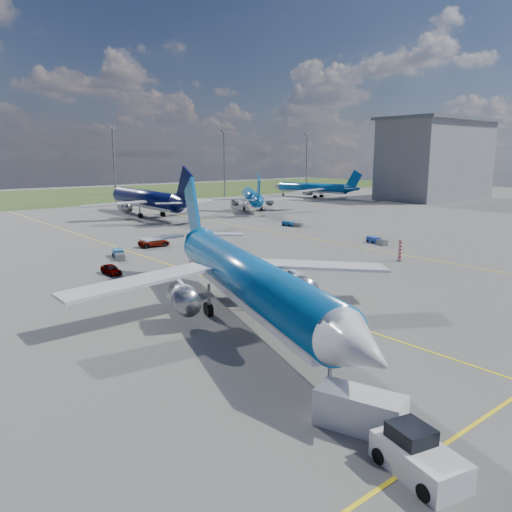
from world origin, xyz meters
TOP-DOWN VIEW (x-y plane):
  - ground at (0.00, 0.00)m, footprint 400.00×400.00m
  - taxiway_lines at (0.17, 27.70)m, footprint 60.25×160.00m
  - floodlight_masts at (10.00, 110.00)m, footprint 202.20×0.50m
  - terminal_building at (120.00, 60.00)m, footprint 42.00×22.00m
  - warning_post at (26.00, 8.00)m, footprint 0.50×0.50m
  - bg_jet_n at (22.97, 77.18)m, footprint 37.03×47.19m
  - bg_jet_ne at (51.93, 72.65)m, footprint 44.42×46.93m
  - bg_jet_ene at (92.11, 89.19)m, footprint 35.27×41.43m
  - main_airliner at (-6.31, 1.43)m, footprint 45.83×52.50m
  - pushback_tug at (-13.55, -20.38)m, footprint 3.28×6.34m
  - service_van at (-12.56, -16.21)m, footprint 3.47×5.12m
  - service_car_a at (-8.27, 25.98)m, footprint 1.56×3.75m
  - service_car_b at (4.96, 39.62)m, footprint 5.22×2.78m
  - service_car_c at (7.52, 41.76)m, footprint 3.37×4.14m
  - baggage_tug_w at (34.93, 18.73)m, footprint 2.28×4.50m
  - baggage_tug_c at (-3.21, 34.96)m, footprint 2.84×5.02m
  - baggage_tug_e at (37.87, 42.34)m, footprint 2.33×4.53m

SIDE VIEW (x-z plane):
  - ground at x=0.00m, z-range 0.00..0.00m
  - bg_jet_n at x=22.97m, z-range -5.93..5.93m
  - bg_jet_ne at x=51.93m, z-range -4.90..4.90m
  - bg_jet_ene at x=92.11m, z-range -4.69..4.69m
  - main_airliner at x=-6.31m, z-range -5.78..5.78m
  - taxiway_lines at x=0.17m, z-range 0.00..0.02m
  - baggage_tug_w at x=34.93m, z-range -0.03..0.95m
  - baggage_tug_e at x=37.87m, z-range -0.03..0.95m
  - baggage_tug_c at x=-3.21m, z-range -0.03..1.06m
  - service_car_c at x=7.52m, z-range 0.00..1.13m
  - service_car_a at x=-8.27m, z-range 0.00..1.27m
  - service_car_b at x=4.96m, z-range 0.00..1.40m
  - pushback_tug at x=-13.55m, z-range -0.20..1.90m
  - service_van at x=-12.56m, z-range 0.00..2.07m
  - warning_post at x=26.00m, z-range 0.00..3.00m
  - floodlight_masts at x=10.00m, z-range 1.21..23.91m
  - terminal_building at x=120.00m, z-range 0.07..26.07m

